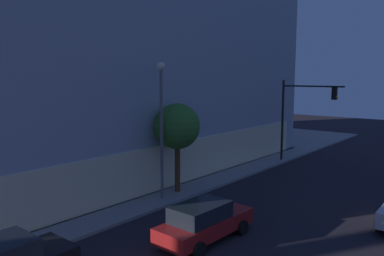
{
  "coord_description": "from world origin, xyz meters",
  "views": [
    {
      "loc": [
        -6.94,
        -7.61,
        6.82
      ],
      "look_at": [
        9.28,
        5.77,
        4.03
      ],
      "focal_mm": 36.24,
      "sensor_mm": 36.0,
      "label": 1
    }
  ],
  "objects_px": {
    "traffic_light_far_corner": "(301,108)",
    "sidewalk_tree": "(177,127)",
    "street_lamp_sidewalk": "(161,113)",
    "car_red": "(204,221)",
    "modern_building": "(71,51)"
  },
  "relations": [
    {
      "from": "modern_building",
      "to": "traffic_light_far_corner",
      "type": "height_order",
      "value": "modern_building"
    },
    {
      "from": "modern_building",
      "to": "traffic_light_far_corner",
      "type": "relative_size",
      "value": 5.07
    },
    {
      "from": "street_lamp_sidewalk",
      "to": "modern_building",
      "type": "bearing_deg",
      "value": 76.68
    },
    {
      "from": "traffic_light_far_corner",
      "to": "sidewalk_tree",
      "type": "xyz_separation_m",
      "value": [
        -11.89,
        2.2,
        -0.5
      ]
    },
    {
      "from": "traffic_light_far_corner",
      "to": "car_red",
      "type": "distance_m",
      "value": 16.79
    },
    {
      "from": "street_lamp_sidewalk",
      "to": "car_red",
      "type": "xyz_separation_m",
      "value": [
        -2.69,
        -5.02,
        -4.04
      ]
    },
    {
      "from": "street_lamp_sidewalk",
      "to": "sidewalk_tree",
      "type": "xyz_separation_m",
      "value": [
        1.53,
        0.23,
        -0.92
      ]
    },
    {
      "from": "modern_building",
      "to": "sidewalk_tree",
      "type": "xyz_separation_m",
      "value": [
        -1.52,
        -12.64,
        -4.88
      ]
    },
    {
      "from": "modern_building",
      "to": "traffic_light_far_corner",
      "type": "xyz_separation_m",
      "value": [
        10.37,
        -14.84,
        -4.38
      ]
    },
    {
      "from": "sidewalk_tree",
      "to": "car_red",
      "type": "relative_size",
      "value": 1.08
    },
    {
      "from": "modern_building",
      "to": "car_red",
      "type": "relative_size",
      "value": 6.83
    },
    {
      "from": "street_lamp_sidewalk",
      "to": "car_red",
      "type": "relative_size",
      "value": 1.56
    },
    {
      "from": "sidewalk_tree",
      "to": "car_red",
      "type": "height_order",
      "value": "sidewalk_tree"
    },
    {
      "from": "car_red",
      "to": "street_lamp_sidewalk",
      "type": "bearing_deg",
      "value": 61.78
    },
    {
      "from": "traffic_light_far_corner",
      "to": "car_red",
      "type": "relative_size",
      "value": 1.35
    }
  ]
}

